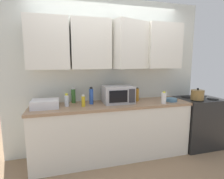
# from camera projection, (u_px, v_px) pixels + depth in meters

# --- Properties ---
(wall_back_with_cabinets) EXTENTS (3.40, 0.52, 2.60)m
(wall_back_with_cabinets) POSITION_uv_depth(u_px,v_px,m) (109.00, 61.00, 2.94)
(wall_back_with_cabinets) COLOR silver
(wall_back_with_cabinets) RESTS_ON ground_plane
(counter_run) EXTENTS (2.53, 0.63, 0.90)m
(counter_run) POSITION_uv_depth(u_px,v_px,m) (112.00, 130.00, 2.90)
(counter_run) COLOR white
(counter_run) RESTS_ON ground_plane
(stove_range) EXTENTS (0.76, 0.64, 0.91)m
(stove_range) POSITION_uv_depth(u_px,v_px,m) (197.00, 122.00, 3.31)
(stove_range) COLOR black
(stove_range) RESTS_ON ground_plane
(kettle) EXTENTS (0.22, 0.22, 0.21)m
(kettle) POSITION_uv_depth(u_px,v_px,m) (197.00, 95.00, 3.05)
(kettle) COLOR olive
(kettle) RESTS_ON stove_range
(microwave) EXTENTS (0.48, 0.37, 0.28)m
(microwave) POSITION_uv_depth(u_px,v_px,m) (118.00, 94.00, 2.86)
(microwave) COLOR #B7B7BC
(microwave) RESTS_ON counter_run
(dish_rack) EXTENTS (0.38, 0.30, 0.12)m
(dish_rack) POSITION_uv_depth(u_px,v_px,m) (45.00, 104.00, 2.55)
(dish_rack) COLOR silver
(dish_rack) RESTS_ON counter_run
(bottle_yellow_mustard) EXTENTS (0.05, 0.05, 0.18)m
(bottle_yellow_mustard) POSITION_uv_depth(u_px,v_px,m) (83.00, 101.00, 2.63)
(bottle_yellow_mustard) COLOR gold
(bottle_yellow_mustard) RESTS_ON counter_run
(bottle_white_jar) EXTENTS (0.08, 0.08, 0.20)m
(bottle_white_jar) POSITION_uv_depth(u_px,v_px,m) (164.00, 98.00, 2.81)
(bottle_white_jar) COLOR white
(bottle_white_jar) RESTS_ON counter_run
(bottle_amber_vinegar) EXTENTS (0.05, 0.05, 0.23)m
(bottle_amber_vinegar) POSITION_uv_depth(u_px,v_px,m) (137.00, 95.00, 2.99)
(bottle_amber_vinegar) COLOR #AD701E
(bottle_amber_vinegar) RESTS_ON counter_run
(bottle_blue_cleaner) EXTENTS (0.06, 0.06, 0.27)m
(bottle_blue_cleaner) POSITION_uv_depth(u_px,v_px,m) (91.00, 96.00, 2.78)
(bottle_blue_cleaner) COLOR #2D56B7
(bottle_blue_cleaner) RESTS_ON counter_run
(bottle_clear_tall) EXTENTS (0.07, 0.07, 0.20)m
(bottle_clear_tall) POSITION_uv_depth(u_px,v_px,m) (67.00, 100.00, 2.64)
(bottle_clear_tall) COLOR silver
(bottle_clear_tall) RESTS_ON counter_run
(bottle_green_oil) EXTENTS (0.07, 0.07, 0.25)m
(bottle_green_oil) POSITION_uv_depth(u_px,v_px,m) (73.00, 96.00, 2.85)
(bottle_green_oil) COLOR #386B2D
(bottle_green_oil) RESTS_ON counter_run
(bowl_ceramic_small) EXTENTS (0.18, 0.18, 0.06)m
(bowl_ceramic_small) POSITION_uv_depth(u_px,v_px,m) (171.00, 100.00, 2.97)
(bowl_ceramic_small) COLOR teal
(bowl_ceramic_small) RESTS_ON counter_run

